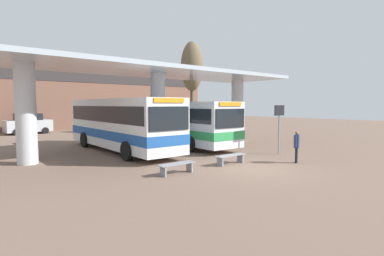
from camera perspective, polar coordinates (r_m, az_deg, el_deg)
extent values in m
plane|color=#755B4C|center=(14.02, 11.13, -7.57)|extent=(100.00, 100.00, 0.00)
cube|color=brown|center=(37.41, -23.22, 5.22)|extent=(40.00, 0.50, 7.26)
cube|color=#332D2D|center=(37.56, -23.35, 9.43)|extent=(40.00, 0.58, 1.74)
cylinder|color=silver|center=(16.57, -29.09, 2.36)|extent=(0.94, 0.94, 4.91)
cylinder|color=silver|center=(19.47, -6.49, 3.12)|extent=(0.94, 0.94, 4.91)
cylinder|color=silver|center=(24.47, 8.62, 3.37)|extent=(0.94, 0.94, 4.91)
cube|color=#A8B7C1|center=(19.58, -6.55, 10.68)|extent=(20.22, 6.05, 0.24)
cube|color=white|center=(19.26, -13.48, 1.04)|extent=(2.69, 10.87, 2.92)
cube|color=black|center=(19.24, -13.51, 2.69)|extent=(2.72, 10.44, 0.93)
cube|color=#1E519E|center=(19.31, -13.44, -0.91)|extent=(2.73, 10.91, 0.53)
cube|color=black|center=(14.50, -4.29, 1.80)|extent=(2.30, 0.10, 1.17)
cube|color=orange|center=(14.49, -4.31, 5.29)|extent=(1.75, 0.08, 0.22)
cylinder|color=black|center=(15.84, -12.30, -4.32)|extent=(0.30, 1.03, 1.03)
cylinder|color=black|center=(17.08, -4.75, -3.59)|extent=(0.30, 1.03, 1.03)
cylinder|color=black|center=(21.66, -19.78, -2.14)|extent=(0.30, 1.03, 1.03)
cylinder|color=black|center=(22.58, -13.77, -1.74)|extent=(0.30, 1.03, 1.03)
cube|color=silver|center=(21.86, -3.40, 1.32)|extent=(2.96, 11.68, 2.75)
cube|color=black|center=(21.84, -3.41, 2.68)|extent=(2.98, 11.22, 0.88)
cube|color=#2D934C|center=(21.91, -3.40, -0.30)|extent=(3.00, 11.72, 0.49)
cube|color=black|center=(17.31, 7.32, 1.83)|extent=(2.23, 0.16, 1.10)
cube|color=orange|center=(17.29, 7.35, 4.55)|extent=(1.70, 0.13, 0.22)
cylinder|color=black|center=(18.35, -0.33, -3.02)|extent=(0.33, 1.03, 1.02)
cylinder|color=black|center=(19.89, 5.28, -2.46)|extent=(0.33, 1.03, 1.02)
cylinder|color=black|center=(24.09, -10.00, -1.30)|extent=(0.33, 1.03, 1.02)
cylinder|color=black|center=(25.28, -5.10, -0.98)|extent=(0.33, 1.03, 1.02)
cube|color=gray|center=(12.60, -2.91, -6.81)|extent=(1.72, 0.44, 0.04)
cube|color=gray|center=(12.26, -5.50, -8.24)|extent=(0.07, 0.37, 0.42)
cube|color=gray|center=(13.06, -0.47, -7.43)|extent=(0.07, 0.37, 0.42)
cube|color=gray|center=(14.76, 7.35, -5.18)|extent=(1.78, 0.44, 0.04)
cube|color=gray|center=(14.29, 5.38, -6.42)|extent=(0.07, 0.37, 0.42)
cube|color=gray|center=(15.32, 9.17, -5.72)|extent=(0.07, 0.37, 0.42)
cylinder|color=gray|center=(18.25, 16.22, -1.27)|extent=(0.09, 0.09, 2.27)
cube|color=black|center=(18.17, 16.31, 3.25)|extent=(0.90, 0.06, 0.60)
cylinder|color=black|center=(15.79, 19.22, -4.96)|extent=(0.15, 0.15, 0.77)
cylinder|color=black|center=(15.93, 19.29, -4.88)|extent=(0.15, 0.15, 0.77)
cube|color=navy|center=(15.76, 19.32, -2.39)|extent=(0.47, 0.38, 0.64)
sphere|color=#89664C|center=(15.72, 19.36, -0.91)|extent=(0.18, 0.18, 0.18)
cylinder|color=navy|center=(15.52, 19.20, -2.47)|extent=(0.11, 0.11, 0.55)
cylinder|color=navy|center=(16.01, 19.44, -2.27)|extent=(0.11, 0.11, 0.55)
cylinder|color=brown|center=(30.80, -0.01, 4.10)|extent=(0.35, 0.35, 5.42)
ellipsoid|color=brown|center=(31.05, -0.01, 11.67)|extent=(2.28, 2.28, 5.01)
cube|color=#B2B7BC|center=(33.98, -28.72, 0.36)|extent=(4.26, 2.16, 1.15)
cube|color=#1E2328|center=(33.93, -28.78, 1.89)|extent=(2.40, 1.87, 0.66)
cylinder|color=black|center=(35.25, -27.07, -0.23)|extent=(0.65, 0.27, 0.64)
cylinder|color=black|center=(33.48, -26.15, -0.42)|extent=(0.65, 0.27, 0.64)
cylinder|color=black|center=(34.60, -31.14, -0.46)|extent=(0.65, 0.27, 0.64)
cylinder|color=black|center=(32.80, -30.42, -0.67)|extent=(0.65, 0.27, 0.64)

